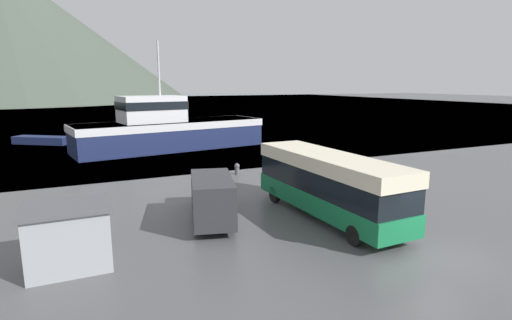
{
  "coord_description": "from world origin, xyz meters",
  "views": [
    {
      "loc": [
        -12.85,
        -10.5,
        6.8
      ],
      "look_at": [
        -2.48,
        12.06,
        2.0
      ],
      "focal_mm": 28.0,
      "sensor_mm": 36.0,
      "label": 1
    }
  ],
  "objects_px": {
    "delivery_van": "(212,197)",
    "fishing_boat": "(168,129)",
    "tour_bus": "(328,182)",
    "storage_bin": "(357,189)",
    "small_boat": "(42,140)",
    "dock_kiosk": "(68,236)"
  },
  "relations": [
    {
      "from": "delivery_van",
      "to": "fishing_boat",
      "type": "xyz_separation_m",
      "value": [
        2.91,
        23.07,
        0.88
      ]
    },
    {
      "from": "tour_bus",
      "to": "fishing_boat",
      "type": "bearing_deg",
      "value": 94.56
    },
    {
      "from": "delivery_van",
      "to": "fishing_boat",
      "type": "distance_m",
      "value": 23.27
    },
    {
      "from": "fishing_boat",
      "to": "storage_bin",
      "type": "relative_size",
      "value": 13.65
    },
    {
      "from": "delivery_van",
      "to": "dock_kiosk",
      "type": "relative_size",
      "value": 2.02
    },
    {
      "from": "delivery_van",
      "to": "small_boat",
      "type": "xyz_separation_m",
      "value": [
        -9.32,
        32.6,
        -0.83
      ]
    },
    {
      "from": "storage_bin",
      "to": "dock_kiosk",
      "type": "height_order",
      "value": "dock_kiosk"
    },
    {
      "from": "delivery_van",
      "to": "fishing_boat",
      "type": "bearing_deg",
      "value": 97.44
    },
    {
      "from": "storage_bin",
      "to": "dock_kiosk",
      "type": "distance_m",
      "value": 15.3
    },
    {
      "from": "delivery_van",
      "to": "storage_bin",
      "type": "height_order",
      "value": "delivery_van"
    },
    {
      "from": "delivery_van",
      "to": "storage_bin",
      "type": "xyz_separation_m",
      "value": [
        8.69,
        -0.41,
        -0.51
      ]
    },
    {
      "from": "fishing_boat",
      "to": "delivery_van",
      "type": "bearing_deg",
      "value": -16.39
    },
    {
      "from": "fishing_boat",
      "to": "dock_kiosk",
      "type": "relative_size",
      "value": 6.44
    },
    {
      "from": "tour_bus",
      "to": "small_boat",
      "type": "distance_m",
      "value": 37.6
    },
    {
      "from": "tour_bus",
      "to": "fishing_boat",
      "type": "distance_m",
      "value": 25.11
    },
    {
      "from": "delivery_van",
      "to": "small_boat",
      "type": "distance_m",
      "value": 33.92
    },
    {
      "from": "tour_bus",
      "to": "storage_bin",
      "type": "xyz_separation_m",
      "value": [
        3.1,
        1.49,
        -1.09
      ]
    },
    {
      "from": "delivery_van",
      "to": "small_boat",
      "type": "relative_size",
      "value": 1.0
    },
    {
      "from": "tour_bus",
      "to": "delivery_van",
      "type": "bearing_deg",
      "value": 159.71
    },
    {
      "from": "tour_bus",
      "to": "delivery_van",
      "type": "xyz_separation_m",
      "value": [
        -5.58,
        1.89,
        -0.59
      ]
    },
    {
      "from": "tour_bus",
      "to": "storage_bin",
      "type": "relative_size",
      "value": 6.91
    },
    {
      "from": "small_boat",
      "to": "dock_kiosk",
      "type": "bearing_deg",
      "value": 40.12
    }
  ]
}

